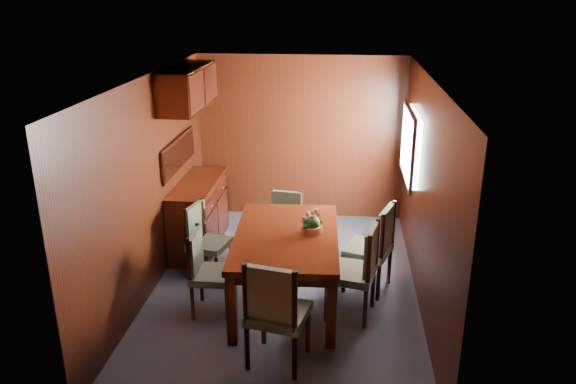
# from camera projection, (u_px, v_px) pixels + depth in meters

# --- Properties ---
(ground) EXTENTS (4.50, 4.50, 0.00)m
(ground) POSITION_uv_depth(u_px,v_px,m) (285.00, 287.00, 6.52)
(ground) COLOR #3A3F4F
(ground) RESTS_ON ground
(room_shell) EXTENTS (3.06, 4.52, 2.41)m
(room_shell) POSITION_uv_depth(u_px,v_px,m) (279.00, 143.00, 6.28)
(room_shell) COLOR black
(room_shell) RESTS_ON ground
(sideboard) EXTENTS (0.48, 1.40, 0.90)m
(sideboard) POSITION_uv_depth(u_px,v_px,m) (199.00, 214.00, 7.42)
(sideboard) COLOR #331006
(sideboard) RESTS_ON ground
(dining_table) EXTENTS (1.16, 1.79, 0.82)m
(dining_table) POSITION_uv_depth(u_px,v_px,m) (286.00, 244.00, 5.97)
(dining_table) COLOR #331006
(dining_table) RESTS_ON ground
(chair_left_near) EXTENTS (0.42, 0.44, 0.93)m
(chair_left_near) POSITION_uv_depth(u_px,v_px,m) (206.00, 267.00, 5.87)
(chair_left_near) COLOR black
(chair_left_near) RESTS_ON ground
(chair_left_far) EXTENTS (0.51, 0.53, 0.92)m
(chair_left_far) POSITION_uv_depth(u_px,v_px,m) (204.00, 237.00, 6.60)
(chair_left_far) COLOR black
(chair_left_far) RESTS_ON ground
(chair_right_near) EXTENTS (0.57, 0.58, 1.04)m
(chair_right_near) POSITION_uv_depth(u_px,v_px,m) (359.00, 266.00, 5.77)
(chair_right_near) COLOR black
(chair_right_near) RESTS_ON ground
(chair_right_far) EXTENTS (0.61, 0.62, 1.03)m
(chair_right_far) POSITION_uv_depth(u_px,v_px,m) (375.00, 243.00, 6.28)
(chair_right_far) COLOR black
(chair_right_far) RESTS_ON ground
(chair_head) EXTENTS (0.60, 0.59, 1.08)m
(chair_head) POSITION_uv_depth(u_px,v_px,m) (275.00, 309.00, 4.96)
(chair_head) COLOR black
(chair_head) RESTS_ON ground
(chair_foot) EXTENTS (0.48, 0.46, 0.90)m
(chair_foot) POSITION_uv_depth(u_px,v_px,m) (285.00, 223.00, 7.02)
(chair_foot) COLOR black
(chair_foot) RESTS_ON ground
(flower_centerpiece) EXTENTS (0.25, 0.25, 0.25)m
(flower_centerpiece) POSITION_uv_depth(u_px,v_px,m) (312.00, 221.00, 5.96)
(flower_centerpiece) COLOR #CB703E
(flower_centerpiece) RESTS_ON dining_table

